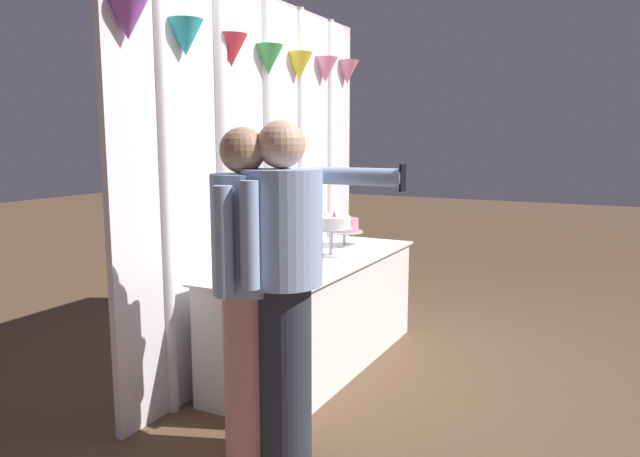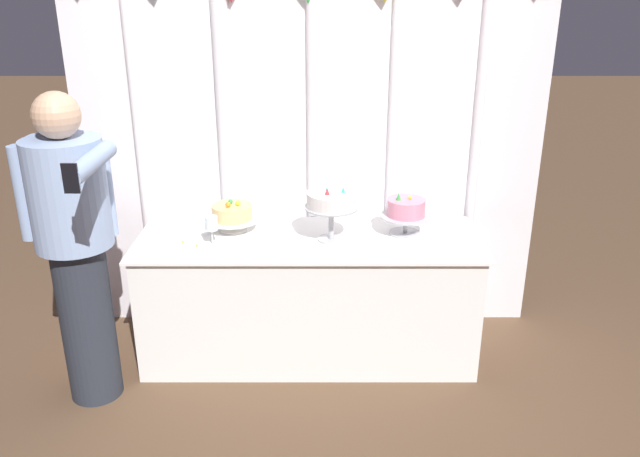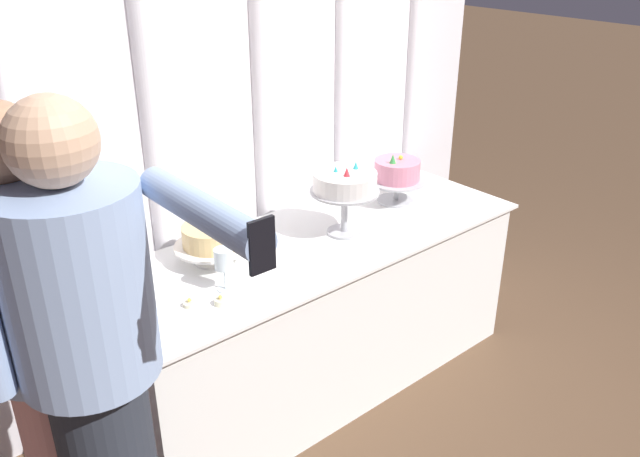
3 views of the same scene
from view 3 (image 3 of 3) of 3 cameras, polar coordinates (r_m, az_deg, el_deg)
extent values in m
plane|color=brown|center=(3.16, 0.96, -13.73)|extent=(24.00, 24.00, 0.00)
cube|color=white|center=(2.96, -5.88, 10.95)|extent=(2.82, 0.04, 2.52)
cylinder|color=white|center=(2.53, -24.88, 6.10)|extent=(0.07, 0.07, 2.52)
cylinder|color=white|center=(2.70, -14.38, 8.83)|extent=(0.10, 0.10, 2.52)
cylinder|color=white|center=(2.96, -5.12, 10.97)|extent=(0.09, 0.09, 2.52)
cylinder|color=white|center=(3.25, 1.78, 12.37)|extent=(0.06, 0.06, 2.52)
cylinder|color=white|center=(3.60, 7.92, 13.46)|extent=(0.06, 0.06, 2.52)
cube|color=white|center=(3.01, -0.26, -7.42)|extent=(1.90, 0.65, 0.73)
cube|color=white|center=(2.82, -0.28, -1.05)|extent=(1.95, 0.70, 0.01)
cylinder|color=silver|center=(2.67, -9.24, -2.67)|extent=(0.16, 0.16, 0.01)
cylinder|color=silver|center=(2.66, -9.29, -2.06)|extent=(0.03, 0.03, 0.05)
cylinder|color=silver|center=(2.64, -9.34, -1.47)|extent=(0.30, 0.30, 0.01)
cylinder|color=#DBB775|center=(2.62, -9.41, -0.58)|extent=(0.23, 0.23, 0.08)
sphere|color=yellow|center=(2.61, -8.74, 0.73)|extent=(0.03, 0.03, 0.03)
sphere|color=green|center=(2.62, -9.97, 0.63)|extent=(0.03, 0.03, 0.03)
sphere|color=orange|center=(2.57, -9.40, 0.20)|extent=(0.03, 0.03, 0.03)
cylinder|color=#B2B2B7|center=(2.87, 2.10, -0.28)|extent=(0.15, 0.15, 0.01)
cylinder|color=#B2B2B7|center=(2.83, 2.13, 1.47)|extent=(0.03, 0.03, 0.18)
cylinder|color=#B2B2B7|center=(2.79, 2.16, 3.26)|extent=(0.30, 0.30, 0.01)
cylinder|color=white|center=(2.77, 2.18, 4.12)|extent=(0.27, 0.27, 0.08)
cone|color=#2DB2B7|center=(2.80, 3.13, 5.52)|extent=(0.02, 0.02, 0.03)
cone|color=#2DB2B7|center=(2.76, 1.37, 5.20)|extent=(0.02, 0.02, 0.03)
cone|color=#DB333D|center=(2.71, 2.35, 4.95)|extent=(0.03, 0.03, 0.04)
cylinder|color=#B2B2B7|center=(3.21, 6.57, 2.45)|extent=(0.18, 0.18, 0.01)
cylinder|color=#B2B2B7|center=(3.19, 6.62, 3.32)|extent=(0.03, 0.03, 0.09)
cylinder|color=#B2B2B7|center=(3.17, 6.66, 4.18)|extent=(0.29, 0.29, 0.01)
cylinder|color=pink|center=(3.15, 6.71, 5.08)|extent=(0.22, 0.22, 0.10)
sphere|color=yellow|center=(3.14, 7.02, 6.15)|extent=(0.02, 0.02, 0.02)
cone|color=green|center=(3.08, 6.35, 6.05)|extent=(0.03, 0.03, 0.04)
cylinder|color=silver|center=(2.47, -8.19, -5.21)|extent=(0.06, 0.06, 0.00)
cylinder|color=silver|center=(2.45, -8.26, -4.30)|extent=(0.01, 0.01, 0.09)
cylinder|color=silver|center=(2.41, -8.38, -2.62)|extent=(0.07, 0.07, 0.08)
cylinder|color=beige|center=(2.39, -11.24, -6.46)|extent=(0.05, 0.05, 0.02)
sphere|color=#F9CC4C|center=(2.38, -11.28, -6.10)|extent=(0.01, 0.01, 0.01)
cylinder|color=beige|center=(2.38, -8.63, -6.32)|extent=(0.05, 0.05, 0.02)
sphere|color=#F9CC4C|center=(2.37, -8.66, -5.89)|extent=(0.01, 0.01, 0.01)
cylinder|color=#93ADD6|center=(1.93, -24.08, -4.21)|extent=(0.35, 0.35, 0.56)
cube|color=#664C84|center=(1.80, -22.86, -5.16)|extent=(0.04, 0.01, 0.36)
cylinder|color=#93ADD6|center=(2.01, -19.14, -2.41)|extent=(0.08, 0.08, 0.49)
cylinder|color=#93ADD6|center=(1.80, -20.32, -4.56)|extent=(0.42, 0.42, 0.54)
sphere|color=tan|center=(1.65, -22.33, 7.00)|extent=(0.22, 0.22, 0.22)
cylinder|color=#93ADD6|center=(1.56, -10.21, 1.54)|extent=(0.08, 0.48, 0.08)
cube|color=black|center=(1.38, -5.07, -1.51)|extent=(0.06, 0.01, 0.12)
camera|label=1|loc=(1.91, -118.93, -27.88)|focal=33.12mm
camera|label=2|loc=(2.21, 90.70, 2.83)|focal=35.71mm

